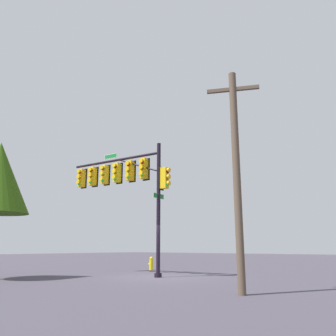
% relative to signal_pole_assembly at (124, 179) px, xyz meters
% --- Properties ---
extents(ground_plane, '(120.00, 120.00, 0.00)m').
position_rel_signal_pole_assembly_xyz_m(ground_plane, '(-2.32, -0.27, -5.14)').
color(ground_plane, '#413B47').
extents(signal_pole_assembly, '(6.83, 1.40, 6.81)m').
position_rel_signal_pole_assembly_xyz_m(signal_pole_assembly, '(0.00, 0.00, 0.00)').
color(signal_pole_assembly, black).
rests_on(signal_pole_assembly, ground_plane).
extents(utility_pole, '(1.67, 0.89, 7.42)m').
position_rel_signal_pole_assembly_xyz_m(utility_pole, '(-8.46, 2.97, -1.27)').
color(utility_pole, brown).
rests_on(utility_pole, ground_plane).
extents(fire_hydrant, '(0.33, 0.24, 0.83)m').
position_rel_signal_pole_assembly_xyz_m(fire_hydrant, '(1.56, -4.15, -4.73)').
color(fire_hydrant, yellow).
rests_on(fire_hydrant, ground_plane).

